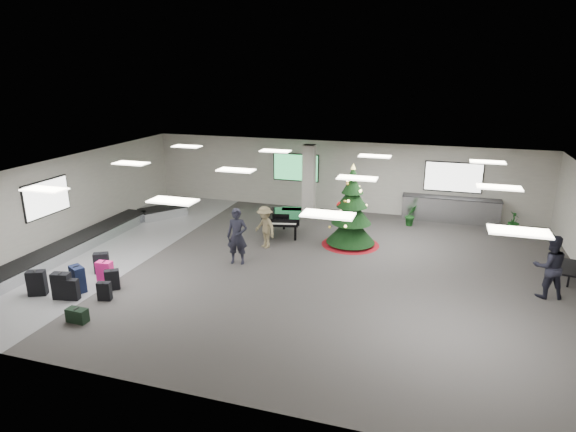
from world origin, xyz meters
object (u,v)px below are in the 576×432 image
(christmas_tree, at_px, (351,218))
(potted_plant_left, at_px, (411,215))
(service_counter, at_px, (450,209))
(grand_piano, at_px, (282,217))
(traveler_bench, at_px, (550,266))
(pink_suitcase, at_px, (105,273))
(traveler_a, at_px, (237,236))
(baggage_carousel, at_px, (95,237))
(traveler_b, at_px, (265,227))
(bench, at_px, (574,264))
(potted_plant_right, at_px, (514,221))

(christmas_tree, height_order, potted_plant_left, christmas_tree)
(service_counter, height_order, grand_piano, service_counter)
(traveler_bench, bearing_deg, christmas_tree, -35.67)
(pink_suitcase, xyz_separation_m, potted_plant_left, (8.53, 8.69, 0.09))
(pink_suitcase, distance_m, traveler_a, 4.26)
(christmas_tree, relative_size, traveler_a, 1.61)
(baggage_carousel, xyz_separation_m, traveler_b, (6.32, 1.44, 0.57))
(service_counter, relative_size, traveler_b, 2.58)
(baggage_carousel, xyz_separation_m, traveler_bench, (15.44, 0.09, 0.73))
(christmas_tree, relative_size, traveler_b, 1.97)
(grand_piano, bearing_deg, service_counter, 17.99)
(bench, xyz_separation_m, traveler_a, (-10.49, -1.82, 0.43))
(traveler_a, bearing_deg, potted_plant_right, 25.24)
(pink_suitcase, bearing_deg, potted_plant_left, 39.77)
(bench, relative_size, traveler_bench, 0.83)
(pink_suitcase, bearing_deg, traveler_bench, 7.85)
(bench, bearing_deg, potted_plant_left, 153.75)
(pink_suitcase, distance_m, bench, 14.44)
(service_counter, relative_size, pink_suitcase, 5.38)
(grand_piano, distance_m, bench, 10.04)
(baggage_carousel, distance_m, traveler_a, 6.01)
(potted_plant_left, bearing_deg, christmas_tree, -123.34)
(traveler_a, distance_m, traveler_b, 1.74)
(baggage_carousel, bearing_deg, potted_plant_left, 26.83)
(baggage_carousel, xyz_separation_m, pink_suitcase, (2.74, -2.99, 0.15))
(potted_plant_right, bearing_deg, pink_suitcase, -143.73)
(traveler_a, height_order, potted_plant_left, traveler_a)
(baggage_carousel, relative_size, grand_piano, 4.65)
(service_counter, bearing_deg, pink_suitcase, -136.07)
(christmas_tree, bearing_deg, pink_suitcase, -139.09)
(grand_piano, height_order, potted_plant_right, grand_piano)
(bench, bearing_deg, traveler_bench, -111.72)
(bench, relative_size, traveler_a, 0.81)
(traveler_b, relative_size, potted_plant_left, 1.73)
(pink_suitcase, bearing_deg, service_counter, 38.15)
(baggage_carousel, height_order, bench, bench)
(baggage_carousel, distance_m, christmas_tree, 9.69)
(pink_suitcase, xyz_separation_m, traveler_bench, (12.69, 3.08, 0.57))
(christmas_tree, height_order, traveler_a, christmas_tree)
(pink_suitcase, xyz_separation_m, christmas_tree, (6.53, 5.66, 0.69))
(traveler_b, bearing_deg, pink_suitcase, -96.52)
(baggage_carousel, bearing_deg, pink_suitcase, -47.46)
(traveler_a, relative_size, traveler_bench, 1.02)
(christmas_tree, bearing_deg, grand_piano, 174.16)
(baggage_carousel, height_order, grand_piano, grand_piano)
(grand_piano, distance_m, traveler_a, 3.25)
(traveler_bench, bearing_deg, service_counter, -81.61)
(christmas_tree, bearing_deg, traveler_b, -157.49)
(baggage_carousel, bearing_deg, bench, 5.46)
(potted_plant_right, bearing_deg, traveler_bench, -88.77)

